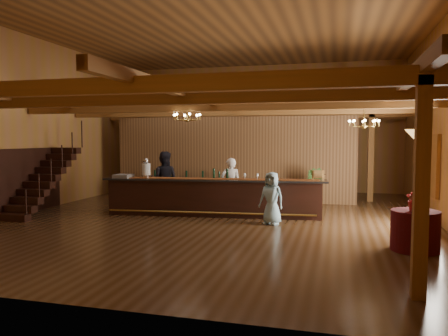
% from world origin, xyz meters
% --- Properties ---
extents(floor, '(14.00, 14.00, 0.00)m').
position_xyz_m(floor, '(0.00, 0.00, 0.00)').
color(floor, '#4B321F').
rests_on(floor, ground).
extents(ceiling, '(14.00, 14.00, 0.00)m').
position_xyz_m(ceiling, '(0.00, 0.00, 5.50)').
color(ceiling, '#956231').
rests_on(ceiling, wall_back).
extents(wall_back, '(12.00, 0.10, 5.50)m').
position_xyz_m(wall_back, '(0.00, 7.00, 2.75)').
color(wall_back, '#9E663B').
rests_on(wall_back, floor).
extents(wall_front, '(12.00, 0.10, 5.50)m').
position_xyz_m(wall_front, '(0.00, -7.00, 2.75)').
color(wall_front, '#9E663B').
rests_on(wall_front, floor).
extents(wall_left, '(0.10, 14.00, 5.50)m').
position_xyz_m(wall_left, '(-6.00, 0.00, 2.75)').
color(wall_left, '#9E663B').
rests_on(wall_left, floor).
extents(wall_right, '(0.10, 14.00, 5.50)m').
position_xyz_m(wall_right, '(6.00, 0.00, 2.75)').
color(wall_right, '#9E663B').
rests_on(wall_right, floor).
extents(beam_grid, '(11.90, 13.90, 0.39)m').
position_xyz_m(beam_grid, '(0.00, 0.51, 3.24)').
color(beam_grid, '#9A5A28').
rests_on(beam_grid, wall_left).
extents(support_posts, '(9.20, 10.20, 3.20)m').
position_xyz_m(support_posts, '(0.00, -0.50, 1.60)').
color(support_posts, '#9A5A28').
rests_on(support_posts, floor).
extents(partition_wall, '(9.00, 0.18, 3.10)m').
position_xyz_m(partition_wall, '(-0.50, 3.50, 1.55)').
color(partition_wall, brown).
rests_on(partition_wall, floor).
extents(window_right_back, '(0.12, 1.05, 1.75)m').
position_xyz_m(window_right_back, '(5.95, 1.00, 1.55)').
color(window_right_back, white).
rests_on(window_right_back, wall_right).
extents(staircase, '(1.00, 2.80, 2.00)m').
position_xyz_m(staircase, '(-5.45, -0.74, 1.00)').
color(staircase, black).
rests_on(staircase, floor).
extents(backroom_boxes, '(4.10, 0.60, 1.10)m').
position_xyz_m(backroom_boxes, '(-0.29, 5.50, 0.53)').
color(backroom_boxes, black).
rests_on(backroom_boxes, floor).
extents(tasting_bar, '(6.69, 1.50, 1.12)m').
position_xyz_m(tasting_bar, '(-0.24, 0.23, 0.56)').
color(tasting_bar, black).
rests_on(tasting_bar, floor).
extents(beverage_dispenser, '(0.26, 0.26, 0.60)m').
position_xyz_m(beverage_dispenser, '(-2.33, 0.07, 1.39)').
color(beverage_dispenser, silver).
rests_on(beverage_dispenser, tasting_bar).
extents(glass_rack_tray, '(0.50, 0.50, 0.10)m').
position_xyz_m(glass_rack_tray, '(-3.01, -0.10, 1.16)').
color(glass_rack_tray, gray).
rests_on(glass_rack_tray, tasting_bar).
extents(raffle_drum, '(0.34, 0.24, 0.30)m').
position_xyz_m(raffle_drum, '(2.80, 0.49, 1.28)').
color(raffle_drum, '#A6773B').
rests_on(raffle_drum, tasting_bar).
extents(bar_bottle_0, '(0.07, 0.07, 0.30)m').
position_xyz_m(bar_bottle_0, '(-0.26, 0.36, 1.26)').
color(bar_bottle_0, black).
rests_on(bar_bottle_0, tasting_bar).
extents(bar_bottle_1, '(0.07, 0.07, 0.30)m').
position_xyz_m(bar_bottle_1, '(0.15, 0.40, 1.26)').
color(bar_bottle_1, black).
rests_on(bar_bottle_1, tasting_bar).
extents(backbar_shelf, '(2.97, 0.73, 0.83)m').
position_xyz_m(backbar_shelf, '(-2.10, 3.08, 0.41)').
color(backbar_shelf, black).
rests_on(backbar_shelf, floor).
extents(round_table, '(0.96, 0.96, 0.83)m').
position_xyz_m(round_table, '(4.91, -2.61, 0.42)').
color(round_table, '#49070A').
rests_on(round_table, floor).
extents(chandelier_left, '(0.80, 0.80, 0.43)m').
position_xyz_m(chandelier_left, '(-0.85, -0.34, 2.93)').
color(chandelier_left, gold).
rests_on(chandelier_left, beam_grid).
extents(chandelier_right, '(0.80, 0.80, 0.62)m').
position_xyz_m(chandelier_right, '(4.01, 0.38, 2.73)').
color(chandelier_right, gold).
rests_on(chandelier_right, beam_grid).
extents(pendant_lamp, '(0.52, 0.52, 0.90)m').
position_xyz_m(pendant_lamp, '(4.91, -2.61, 2.40)').
color(pendant_lamp, gold).
rests_on(pendant_lamp, beam_grid).
extents(bartender, '(0.70, 0.54, 1.71)m').
position_xyz_m(bartender, '(0.13, 0.88, 0.85)').
color(bartender, white).
rests_on(bartender, floor).
extents(staff_second, '(1.01, 0.84, 1.88)m').
position_xyz_m(staff_second, '(-2.15, 1.02, 0.94)').
color(staff_second, black).
rests_on(staff_second, floor).
extents(guest, '(0.79, 0.63, 1.42)m').
position_xyz_m(guest, '(1.63, -0.63, 0.71)').
color(guest, '#8FBACB').
rests_on(guest, floor).
extents(floor_plant, '(0.77, 0.64, 1.32)m').
position_xyz_m(floor_plant, '(2.51, 2.82, 0.66)').
color(floor_plant, '#2B4D1C').
rests_on(floor_plant, floor).
extents(table_flowers, '(0.54, 0.51, 0.49)m').
position_xyz_m(table_flowers, '(4.89, -2.70, 1.08)').
color(table_flowers, '#B12124').
rests_on(table_flowers, round_table).
extents(table_vase, '(0.18, 0.18, 0.29)m').
position_xyz_m(table_vase, '(5.04, -2.48, 0.98)').
color(table_vase, gold).
rests_on(table_vase, round_table).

